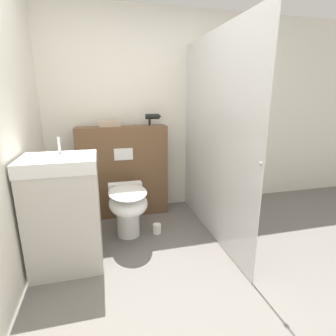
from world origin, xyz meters
TOP-DOWN VIEW (x-y plane):
  - ground_plane at (0.00, 0.00)m, footprint 12.00×12.00m
  - wall_back at (0.00, 1.87)m, footprint 8.00×0.06m
  - partition_panel at (-0.40, 1.67)m, footprint 1.08×0.23m
  - shower_glass at (0.48, 0.96)m, footprint 0.04×1.77m
  - toilet at (-0.41, 1.06)m, footprint 0.39×0.63m
  - sink_vanity at (-0.99, 0.71)m, footprint 0.60×0.47m
  - hair_drier at (-0.01, 1.68)m, footprint 0.20×0.06m
  - folded_towel at (-0.53, 1.67)m, footprint 0.25×0.13m
  - spare_toilet_roll at (-0.10, 1.07)m, footprint 0.09×0.09m

SIDE VIEW (x-z plane):
  - ground_plane at x=0.00m, z-range 0.00..0.00m
  - spare_toilet_roll at x=-0.10m, z-range 0.00..0.10m
  - toilet at x=-0.41m, z-range 0.09..0.64m
  - sink_vanity at x=-0.99m, z-range -0.07..1.07m
  - partition_panel at x=-0.40m, z-range 0.00..1.13m
  - shower_glass at x=0.48m, z-range 0.00..2.09m
  - folded_towel at x=-0.53m, z-range 1.13..1.19m
  - hair_drier at x=-0.01m, z-range 1.16..1.30m
  - wall_back at x=0.00m, z-range 0.00..2.50m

